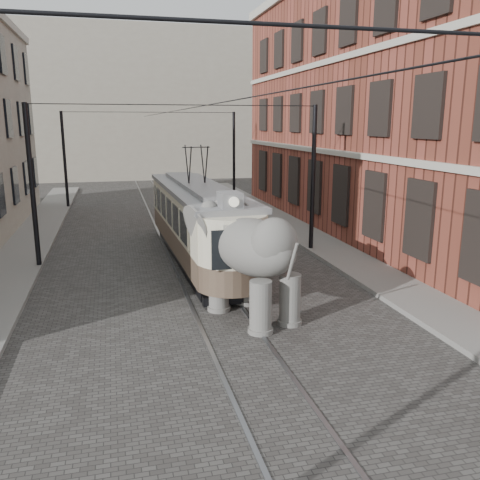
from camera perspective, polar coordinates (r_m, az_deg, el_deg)
name	(u,v)px	position (r m, az deg, el deg)	size (l,w,h in m)	color
ground	(219,312)	(14.76, -2.33, -8.05)	(120.00, 120.00, 0.00)	#44423F
tram_rails	(219,311)	(14.75, -2.33, -8.00)	(1.54, 80.00, 0.02)	slate
sidewalk_right	(406,293)	(16.92, 18.08, -5.65)	(2.00, 60.00, 0.15)	slate
brick_building	(404,108)	(26.38, 17.95, 13.93)	(8.00, 26.00, 12.00)	brown
distant_block	(137,105)	(53.59, -11.47, 14.59)	(28.00, 10.00, 14.00)	gray
catenary	(185,187)	(18.81, -6.15, 5.91)	(11.00, 30.20, 6.00)	black
tram	(197,204)	(19.80, -4.81, 4.02)	(2.31, 11.19, 4.44)	beige
elephant	(253,263)	(13.90, 1.50, -2.65)	(2.79, 5.06, 3.10)	slate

